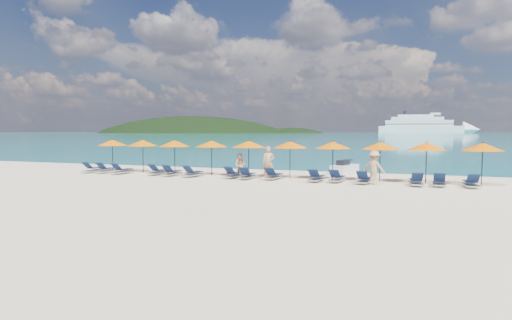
% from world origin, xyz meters
% --- Properties ---
extents(ground, '(1400.00, 1400.00, 0.00)m').
position_xyz_m(ground, '(0.00, 0.00, 0.00)').
color(ground, beige).
extents(sea, '(1600.00, 1300.00, 0.01)m').
position_xyz_m(sea, '(0.00, 660.00, 0.01)').
color(sea, '#1FA9B2').
rests_on(sea, ground).
extents(headland_main, '(374.00, 242.00, 126.50)m').
position_xyz_m(headland_main, '(-300.00, 540.00, -38.00)').
color(headland_main, black).
rests_on(headland_main, ground).
extents(headland_small, '(162.00, 126.00, 85.50)m').
position_xyz_m(headland_small, '(-150.00, 560.00, -35.00)').
color(headland_small, black).
rests_on(headland_small, ground).
extents(cruise_ship, '(131.11, 31.51, 36.15)m').
position_xyz_m(cruise_ship, '(29.64, 607.40, 9.41)').
color(cruise_ship, white).
rests_on(cruise_ship, ground).
extents(jetski, '(1.64, 2.72, 0.91)m').
position_xyz_m(jetski, '(4.12, 8.77, 0.37)').
color(jetski, silver).
rests_on(jetski, ground).
extents(beachgoer_a, '(0.81, 0.65, 1.94)m').
position_xyz_m(beachgoer_a, '(0.34, 4.18, 0.97)').
color(beachgoer_a, tan).
rests_on(beachgoer_a, ground).
extents(beachgoer_b, '(0.74, 0.45, 1.48)m').
position_xyz_m(beachgoer_b, '(-1.60, 4.57, 0.74)').
color(beachgoer_b, tan).
rests_on(beachgoer_b, ground).
extents(beachgoer_c, '(1.28, 0.86, 1.81)m').
position_xyz_m(beachgoer_c, '(6.42, 3.61, 0.91)').
color(beachgoer_c, tan).
rests_on(beachgoer_c, ground).
extents(umbrella_0, '(2.10, 2.10, 2.28)m').
position_xyz_m(umbrella_0, '(-11.64, 5.25, 2.02)').
color(umbrella_0, black).
rests_on(umbrella_0, ground).
extents(umbrella_1, '(2.10, 2.10, 2.28)m').
position_xyz_m(umbrella_1, '(-9.04, 5.15, 2.02)').
color(umbrella_1, black).
rests_on(umbrella_1, ground).
extents(umbrella_2, '(2.10, 2.10, 2.28)m').
position_xyz_m(umbrella_2, '(-6.45, 4.99, 2.02)').
color(umbrella_2, black).
rests_on(umbrella_2, ground).
extents(umbrella_3, '(2.10, 2.10, 2.28)m').
position_xyz_m(umbrella_3, '(-3.79, 5.09, 2.02)').
color(umbrella_3, black).
rests_on(umbrella_3, ground).
extents(umbrella_4, '(2.10, 2.10, 2.28)m').
position_xyz_m(umbrella_4, '(-1.30, 5.24, 2.02)').
color(umbrella_4, black).
rests_on(umbrella_4, ground).
extents(umbrella_5, '(2.10, 2.10, 2.28)m').
position_xyz_m(umbrella_5, '(1.40, 5.15, 2.02)').
color(umbrella_5, black).
rests_on(umbrella_5, ground).
extents(umbrella_6, '(2.10, 2.10, 2.28)m').
position_xyz_m(umbrella_6, '(3.96, 5.21, 2.02)').
color(umbrella_6, black).
rests_on(umbrella_6, ground).
extents(umbrella_7, '(2.10, 2.10, 2.28)m').
position_xyz_m(umbrella_7, '(6.61, 5.14, 2.02)').
color(umbrella_7, black).
rests_on(umbrella_7, ground).
extents(umbrella_8, '(2.10, 2.10, 2.28)m').
position_xyz_m(umbrella_8, '(9.02, 5.09, 2.02)').
color(umbrella_8, black).
rests_on(umbrella_8, ground).
extents(umbrella_9, '(2.10, 2.10, 2.28)m').
position_xyz_m(umbrella_9, '(11.72, 5.08, 2.02)').
color(umbrella_9, black).
rests_on(umbrella_9, ground).
extents(lounger_0, '(0.70, 1.73, 0.66)m').
position_xyz_m(lounger_0, '(-12.24, 3.93, 0.24)').
color(lounger_0, silver).
rests_on(lounger_0, ground).
extents(lounger_1, '(0.67, 1.72, 0.66)m').
position_xyz_m(lounger_1, '(-11.15, 3.94, 0.24)').
color(lounger_1, silver).
rests_on(lounger_1, ground).
extents(lounger_2, '(0.72, 1.73, 0.66)m').
position_xyz_m(lounger_2, '(-9.70, 3.72, 0.24)').
color(lounger_2, silver).
rests_on(lounger_2, ground).
extents(lounger_3, '(0.73, 1.74, 0.66)m').
position_xyz_m(lounger_3, '(-7.10, 4.03, 0.24)').
color(lounger_3, silver).
rests_on(lounger_3, ground).
extents(lounger_4, '(0.67, 1.72, 0.66)m').
position_xyz_m(lounger_4, '(-5.93, 3.73, 0.24)').
color(lounger_4, silver).
rests_on(lounger_4, ground).
extents(lounger_5, '(0.78, 1.75, 0.66)m').
position_xyz_m(lounger_5, '(-4.43, 3.74, 0.24)').
color(lounger_5, silver).
rests_on(lounger_5, ground).
extents(lounger_6, '(0.72, 1.74, 0.66)m').
position_xyz_m(lounger_6, '(-1.78, 3.90, 0.24)').
color(lounger_6, silver).
rests_on(lounger_6, ground).
extents(lounger_7, '(0.73, 1.74, 0.66)m').
position_xyz_m(lounger_7, '(-0.82, 3.73, 0.24)').
color(lounger_7, silver).
rests_on(lounger_7, ground).
extents(lounger_8, '(0.76, 1.75, 0.66)m').
position_xyz_m(lounger_8, '(0.73, 4.01, 0.24)').
color(lounger_8, silver).
rests_on(lounger_8, ground).
extents(lounger_9, '(0.77, 1.75, 0.66)m').
position_xyz_m(lounger_9, '(3.29, 3.90, 0.24)').
color(lounger_9, silver).
rests_on(lounger_9, ground).
extents(lounger_10, '(0.79, 1.76, 0.66)m').
position_xyz_m(lounger_10, '(4.42, 4.00, 0.24)').
color(lounger_10, silver).
rests_on(lounger_10, ground).
extents(lounger_11, '(0.78, 1.75, 0.66)m').
position_xyz_m(lounger_11, '(5.91, 3.79, 0.24)').
color(lounger_11, silver).
rests_on(lounger_11, ground).
extents(lounger_12, '(0.77, 1.75, 0.66)m').
position_xyz_m(lounger_12, '(8.52, 3.83, 0.24)').
color(lounger_12, silver).
rests_on(lounger_12, ground).
extents(lounger_13, '(0.71, 1.73, 0.66)m').
position_xyz_m(lounger_13, '(9.63, 3.96, 0.24)').
color(lounger_13, silver).
rests_on(lounger_13, ground).
extents(lounger_14, '(0.72, 1.74, 0.66)m').
position_xyz_m(lounger_14, '(11.10, 4.03, 0.24)').
color(lounger_14, silver).
rests_on(lounger_14, ground).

